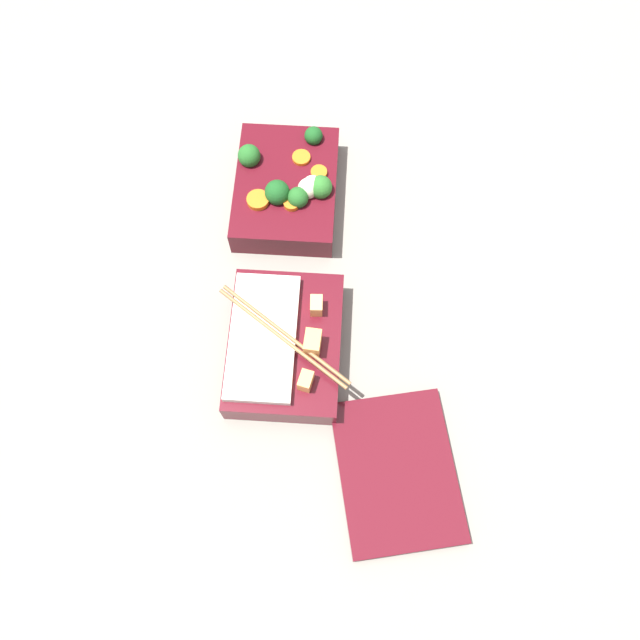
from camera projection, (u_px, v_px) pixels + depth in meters
name	position (u px, v px, depth m)	size (l,w,h in m)	color
ground_plane	(274.00, 273.00, 0.88)	(3.00, 3.00, 0.00)	gray
bento_tray_vegetable	(287.00, 188.00, 0.90)	(0.19, 0.14, 0.07)	#510F19
bento_tray_rice	(283.00, 344.00, 0.81)	(0.19, 0.18, 0.07)	#510F19
bento_lid	(397.00, 471.00, 0.77)	(0.19, 0.14, 0.01)	#510F19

